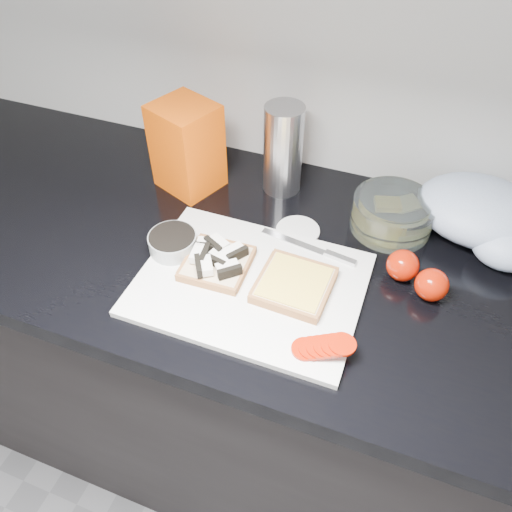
% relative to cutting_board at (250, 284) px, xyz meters
% --- Properties ---
extents(base_cabinet, '(3.50, 0.60, 0.86)m').
position_rel_cutting_board_xyz_m(base_cabinet, '(0.12, 0.11, -0.48)').
color(base_cabinet, black).
rests_on(base_cabinet, ground).
extents(countertop, '(3.50, 0.64, 0.04)m').
position_rel_cutting_board_xyz_m(countertop, '(0.12, 0.11, -0.03)').
color(countertop, black).
rests_on(countertop, base_cabinet).
extents(cutting_board, '(0.40, 0.30, 0.01)m').
position_rel_cutting_board_xyz_m(cutting_board, '(0.00, 0.00, 0.00)').
color(cutting_board, silver).
rests_on(cutting_board, countertop).
extents(bread_left, '(0.13, 0.13, 0.04)m').
position_rel_cutting_board_xyz_m(bread_left, '(-0.07, 0.02, 0.02)').
color(bread_left, beige).
rests_on(bread_left, cutting_board).
extents(bread_right, '(0.14, 0.14, 0.02)m').
position_rel_cutting_board_xyz_m(bread_right, '(0.08, 0.01, 0.01)').
color(bread_right, beige).
rests_on(bread_right, cutting_board).
extents(tomato_slices, '(0.11, 0.07, 0.02)m').
position_rel_cutting_board_xyz_m(tomato_slices, '(0.16, -0.10, 0.02)').
color(tomato_slices, '#A11603').
rests_on(tomato_slices, cutting_board).
extents(knife, '(0.20, 0.04, 0.01)m').
position_rel_cutting_board_xyz_m(knife, '(0.10, 0.12, 0.01)').
color(knife, '#B8B8BD').
rests_on(knife, cutting_board).
extents(seed_tub, '(0.09, 0.09, 0.05)m').
position_rel_cutting_board_xyz_m(seed_tub, '(-0.17, 0.03, 0.02)').
color(seed_tub, '#989D9D').
rests_on(seed_tub, countertop).
extents(tub_lid, '(0.11, 0.11, 0.01)m').
position_rel_cutting_board_xyz_m(tub_lid, '(0.04, 0.17, -0.00)').
color(tub_lid, silver).
rests_on(tub_lid, countertop).
extents(glass_bowl, '(0.16, 0.16, 0.07)m').
position_rel_cutting_board_xyz_m(glass_bowl, '(0.21, 0.25, 0.03)').
color(glass_bowl, silver).
rests_on(glass_bowl, countertop).
extents(bread_bag, '(0.15, 0.15, 0.19)m').
position_rel_cutting_board_xyz_m(bread_bag, '(-0.24, 0.24, 0.09)').
color(bread_bag, '#D23603').
rests_on(bread_bag, countertop).
extents(steel_canister, '(0.08, 0.08, 0.20)m').
position_rel_cutting_board_xyz_m(steel_canister, '(-0.04, 0.30, 0.09)').
color(steel_canister, '#B0B0B5').
rests_on(steel_canister, countertop).
extents(grocery_bag, '(0.26, 0.24, 0.11)m').
position_rel_cutting_board_xyz_m(grocery_bag, '(0.37, 0.29, 0.05)').
color(grocery_bag, silver).
rests_on(grocery_bag, countertop).
extents(whole_tomatoes, '(0.11, 0.09, 0.06)m').
position_rel_cutting_board_xyz_m(whole_tomatoes, '(0.28, 0.11, 0.02)').
color(whole_tomatoes, '#A11603').
rests_on(whole_tomatoes, countertop).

